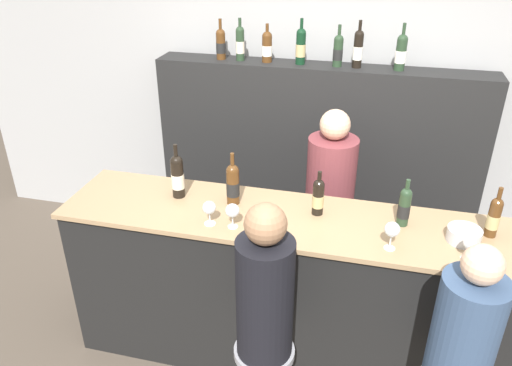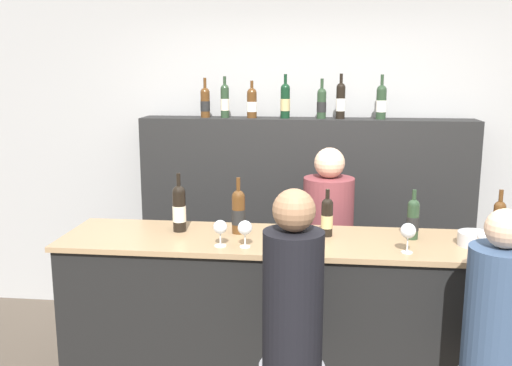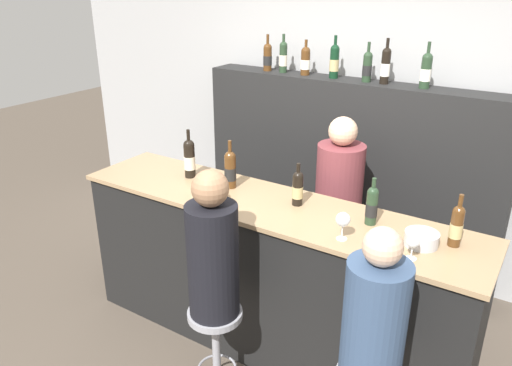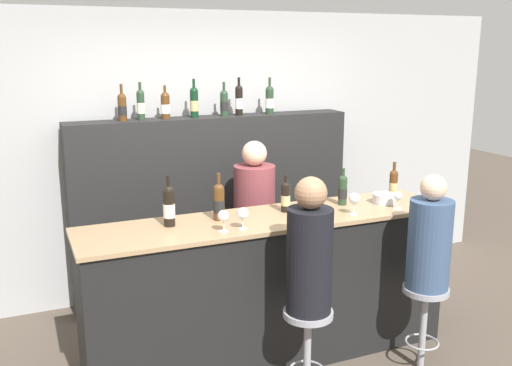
% 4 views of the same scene
% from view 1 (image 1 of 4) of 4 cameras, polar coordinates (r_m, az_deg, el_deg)
% --- Properties ---
extents(wall_back, '(6.40, 0.05, 2.60)m').
position_cam_1_polar(wall_back, '(4.18, 7.58, 8.97)').
color(wall_back, '#9E9E9E').
rests_on(wall_back, ground_plane).
extents(bar_counter, '(2.74, 0.62, 1.09)m').
position_cam_1_polar(bar_counter, '(3.25, 3.36, -12.13)').
color(bar_counter, black).
rests_on(bar_counter, ground_plane).
extents(back_bar_cabinet, '(2.56, 0.28, 1.67)m').
position_cam_1_polar(back_bar_cabinet, '(4.15, 6.79, 1.94)').
color(back_bar_cabinet, black).
rests_on(back_bar_cabinet, ground_plane).
extents(wine_bottle_counter_0, '(0.08, 0.08, 0.35)m').
position_cam_1_polar(wine_bottle_counter_0, '(3.12, -8.96, 0.81)').
color(wine_bottle_counter_0, black).
rests_on(wine_bottle_counter_0, bar_counter).
extents(wine_bottle_counter_1, '(0.08, 0.08, 0.33)m').
position_cam_1_polar(wine_bottle_counter_1, '(3.01, -2.66, -0.09)').
color(wine_bottle_counter_1, '#4C2D14').
rests_on(wine_bottle_counter_1, bar_counter).
extents(wine_bottle_counter_2, '(0.07, 0.07, 0.28)m').
position_cam_1_polar(wine_bottle_counter_2, '(2.93, 7.12, -1.54)').
color(wine_bottle_counter_2, black).
rests_on(wine_bottle_counter_2, bar_counter).
extents(wine_bottle_counter_3, '(0.07, 0.07, 0.29)m').
position_cam_1_polar(wine_bottle_counter_3, '(2.92, 16.60, -2.55)').
color(wine_bottle_counter_3, '#233823').
rests_on(wine_bottle_counter_3, bar_counter).
extents(wine_bottle_counter_4, '(0.07, 0.07, 0.30)m').
position_cam_1_polar(wine_bottle_counter_4, '(2.99, 25.55, -3.48)').
color(wine_bottle_counter_4, '#4C2D14').
rests_on(wine_bottle_counter_4, bar_counter).
extents(wine_bottle_backbar_0, '(0.07, 0.07, 0.30)m').
position_cam_1_polar(wine_bottle_backbar_0, '(3.99, -4.05, 15.60)').
color(wine_bottle_backbar_0, '#4C2D14').
rests_on(wine_bottle_backbar_0, back_bar_cabinet).
extents(wine_bottle_backbar_1, '(0.07, 0.07, 0.32)m').
position_cam_1_polar(wine_bottle_backbar_1, '(3.95, -1.83, 15.71)').
color(wine_bottle_backbar_1, '#233823').
rests_on(wine_bottle_backbar_1, back_bar_cabinet).
extents(wine_bottle_backbar_2, '(0.08, 0.08, 0.28)m').
position_cam_1_polar(wine_bottle_backbar_2, '(3.90, 1.27, 15.34)').
color(wine_bottle_backbar_2, '#4C2D14').
rests_on(wine_bottle_backbar_2, back_bar_cabinet).
extents(wine_bottle_backbar_3, '(0.07, 0.07, 0.33)m').
position_cam_1_polar(wine_bottle_backbar_3, '(3.85, 5.14, 15.35)').
color(wine_bottle_backbar_3, black).
rests_on(wine_bottle_backbar_3, back_bar_cabinet).
extents(wine_bottle_backbar_4, '(0.07, 0.07, 0.30)m').
position_cam_1_polar(wine_bottle_backbar_4, '(3.82, 9.36, 14.75)').
color(wine_bottle_backbar_4, '#233823').
rests_on(wine_bottle_backbar_4, back_bar_cabinet).
extents(wine_bottle_backbar_5, '(0.07, 0.07, 0.34)m').
position_cam_1_polar(wine_bottle_backbar_5, '(3.81, 11.59, 14.83)').
color(wine_bottle_backbar_5, black).
rests_on(wine_bottle_backbar_5, back_bar_cabinet).
extents(wine_bottle_backbar_6, '(0.08, 0.08, 0.33)m').
position_cam_1_polar(wine_bottle_backbar_6, '(3.81, 16.24, 14.19)').
color(wine_bottle_backbar_6, '#233823').
rests_on(wine_bottle_backbar_6, back_bar_cabinet).
extents(wine_glass_0, '(0.08, 0.08, 0.15)m').
position_cam_1_polar(wine_glass_0, '(2.82, -5.37, -2.89)').
color(wine_glass_0, silver).
rests_on(wine_glass_0, bar_counter).
extents(wine_glass_1, '(0.08, 0.08, 0.15)m').
position_cam_1_polar(wine_glass_1, '(2.79, -2.71, -3.22)').
color(wine_glass_1, silver).
rests_on(wine_glass_1, bar_counter).
extents(wine_glass_2, '(0.08, 0.08, 0.16)m').
position_cam_1_polar(wine_glass_2, '(2.69, 15.29, -5.20)').
color(wine_glass_2, silver).
rests_on(wine_glass_2, bar_counter).
extents(wine_glass_3, '(0.07, 0.07, 0.13)m').
position_cam_1_polar(wine_glass_3, '(2.75, 23.23, -6.40)').
color(wine_glass_3, silver).
rests_on(wine_glass_3, bar_counter).
extents(metal_bowl, '(0.18, 0.18, 0.08)m').
position_cam_1_polar(metal_bowl, '(2.93, 22.68, -5.50)').
color(metal_bowl, '#B7B7BC').
rests_on(metal_bowl, bar_counter).
extents(guest_seated_left, '(0.29, 0.29, 0.88)m').
position_cam_1_polar(guest_seated_left, '(2.50, 0.95, -12.14)').
color(guest_seated_left, black).
rests_on(guest_seated_left, bar_stool_left).
extents(guest_seated_right, '(0.30, 0.30, 0.81)m').
position_cam_1_polar(guest_seated_right, '(2.54, 22.83, -15.22)').
color(guest_seated_right, '#334766').
rests_on(guest_seated_right, bar_stool_right).
extents(bartender, '(0.35, 0.35, 1.53)m').
position_cam_1_polar(bartender, '(3.72, 8.21, -3.81)').
color(bartender, brown).
rests_on(bartender, ground_plane).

